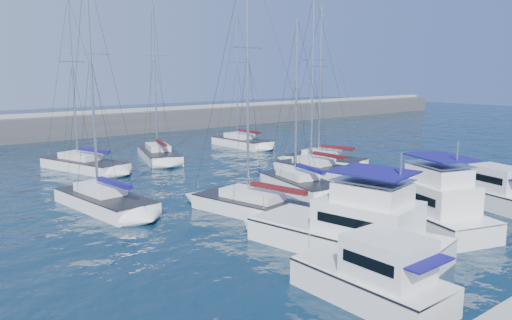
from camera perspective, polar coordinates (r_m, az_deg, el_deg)
ground at (r=30.82m, az=14.24°, el=-7.07°), size 220.00×220.00×0.00m
breakwater at (r=73.94m, az=-19.73°, el=3.39°), size 160.00×6.00×4.45m
motor_yacht_port_outer at (r=20.52m, az=13.52°, el=-13.12°), size 2.95×6.24×3.20m
motor_yacht_port_inner at (r=25.47m, az=11.11°, el=-7.93°), size 5.73×10.32×4.69m
motor_yacht_stbd_inner at (r=30.82m, az=18.83°, el=-5.12°), size 6.14×9.97×4.69m
motor_yacht_stbd_outer at (r=36.93m, az=25.11°, el=-3.37°), size 3.88×6.90×3.20m
sailboat_mid_a at (r=34.43m, az=-16.94°, el=-4.47°), size 4.06×8.83×16.13m
sailboat_mid_b at (r=31.53m, az=0.30°, el=-5.35°), size 4.95×9.54×16.65m
sailboat_mid_c at (r=37.83m, az=5.09°, el=-2.81°), size 4.35×8.05×13.07m
sailboat_mid_d at (r=43.63m, az=6.99°, el=-1.07°), size 3.44×7.74×15.88m
sailboat_mid_e at (r=47.80m, az=7.90°, el=-0.12°), size 4.90×7.96×15.05m
sailboat_back_a at (r=48.38m, az=-19.05°, el=-0.47°), size 5.64×9.67×15.72m
sailboat_back_b at (r=52.00m, az=-11.03°, el=0.62°), size 5.67×9.38×16.98m
sailboat_back_c at (r=60.10m, az=-1.65°, el=2.07°), size 3.43×8.37×16.05m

